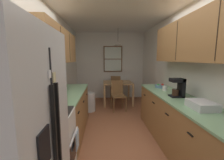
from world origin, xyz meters
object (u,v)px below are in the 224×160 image
(coffee_maker, at_px, (179,87))
(fruit_bowl, at_px, (160,86))
(refrigerator, at_px, (6,158))
(dining_chair_far, at_px, (116,86))
(stove_range, at_px, (46,149))
(trash_bin, at_px, (90,102))
(dining_chair_near, at_px, (118,94))
(storage_canister, at_px, (54,97))
(dish_rack, at_px, (202,105))
(microwave_over_range, at_px, (28,52))
(dining_table, at_px, (118,85))
(mug_by_coffeemaker, at_px, (165,88))

(coffee_maker, relative_size, fruit_bowl, 1.39)
(refrigerator, bearing_deg, dining_chair_far, 75.81)
(stove_range, height_order, fruit_bowl, stove_range)
(trash_bin, distance_m, coffee_maker, 2.65)
(dining_chair_near, distance_m, storage_canister, 2.55)
(trash_bin, bearing_deg, dish_rack, -55.57)
(microwave_over_range, distance_m, dish_rack, 2.22)
(dining_table, relative_size, dining_chair_near, 1.09)
(refrigerator, distance_m, dish_rack, 2.13)
(microwave_over_range, relative_size, dining_chair_near, 0.70)
(stove_range, height_order, coffee_maker, coffee_maker)
(dining_table, bearing_deg, storage_canister, -113.01)
(refrigerator, height_order, storage_canister, refrigerator)
(trash_bin, bearing_deg, dining_chair_far, 55.93)
(storage_canister, height_order, fruit_bowl, storage_canister)
(dining_chair_far, bearing_deg, microwave_over_range, -108.53)
(dining_chair_near, bearing_deg, fruit_bowl, -52.61)
(dining_chair_near, height_order, dish_rack, dish_rack)
(trash_bin, distance_m, fruit_bowl, 2.12)
(fruit_bowl, height_order, dish_rack, dish_rack)
(fruit_bowl, xyz_separation_m, dish_rack, (-0.01, -1.42, 0.01))
(stove_range, bearing_deg, dining_table, 69.77)
(trash_bin, distance_m, storage_canister, 2.30)
(storage_canister, bearing_deg, coffee_maker, 8.45)
(stove_range, xyz_separation_m, microwave_over_range, (-0.11, 0.00, 1.16))
(refrigerator, distance_m, coffee_maker, 2.44)
(dining_table, distance_m, fruit_bowl, 1.95)
(dining_table, distance_m, coffee_maker, 2.72)
(refrigerator, bearing_deg, stove_range, 92.29)
(storage_canister, xyz_separation_m, mug_by_coffeemaker, (1.98, 0.80, -0.05))
(dining_chair_far, bearing_deg, mug_by_coffeemaker, -74.11)
(dining_table, xyz_separation_m, storage_canister, (-1.22, -2.86, 0.36))
(refrigerator, xyz_separation_m, stove_range, (-0.03, 0.72, -0.41))
(mug_by_coffeemaker, height_order, dish_rack, same)
(coffee_maker, bearing_deg, fruit_bowl, 89.62)
(microwave_over_range, xyz_separation_m, mug_by_coffeemaker, (2.09, 1.22, -0.68))
(dining_chair_near, bearing_deg, stove_range, -113.55)
(fruit_bowl, bearing_deg, dish_rack, -90.26)
(coffee_maker, height_order, fruit_bowl, coffee_maker)
(microwave_over_range, distance_m, dining_chair_far, 4.29)
(dish_rack, bearing_deg, refrigerator, -157.41)
(microwave_over_range, xyz_separation_m, storage_canister, (0.11, 0.42, -0.63))
(storage_canister, relative_size, dish_rack, 0.60)
(dining_chair_far, xyz_separation_m, coffee_maker, (0.79, -3.21, 0.57))
(stove_range, relative_size, mug_by_coffeemaker, 8.82)
(dining_table, bearing_deg, trash_bin, -142.63)
(coffee_maker, xyz_separation_m, fruit_bowl, (0.01, 0.81, -0.13))
(dining_table, distance_m, trash_bin, 1.21)
(stove_range, height_order, trash_bin, stove_range)
(refrigerator, xyz_separation_m, dining_chair_near, (1.12, 3.36, -0.38))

